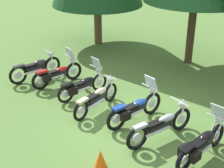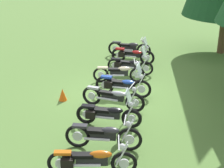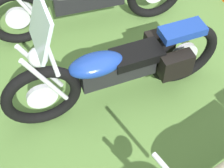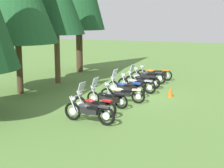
{
  "view_description": "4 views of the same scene",
  "coord_description": "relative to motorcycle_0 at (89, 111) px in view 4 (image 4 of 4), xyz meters",
  "views": [
    {
      "loc": [
        5.48,
        -6.67,
        5.47
      ],
      "look_at": [
        -1.16,
        0.35,
        0.85
      ],
      "focal_mm": 51.85,
      "sensor_mm": 36.0,
      "label": 1
    },
    {
      "loc": [
        12.33,
        1.53,
        5.74
      ],
      "look_at": [
        0.62,
        -0.19,
        0.74
      ],
      "focal_mm": 55.03,
      "sensor_mm": 36.0,
      "label": 2
    },
    {
      "loc": [
        -1.85,
        1.2,
        2.91
      ],
      "look_at": [
        -0.19,
        0.32,
        0.57
      ],
      "focal_mm": 53.98,
      "sensor_mm": 36.0,
      "label": 3
    },
    {
      "loc": [
        -16.88,
        -5.83,
        4.16
      ],
      "look_at": [
        -1.31,
        0.39,
        0.87
      ],
      "focal_mm": 55.59,
      "sensor_mm": 36.0,
      "label": 4
    }
  ],
  "objects": [
    {
      "name": "ground_plane",
      "position": [
        4.95,
        0.07,
        -0.47
      ],
      "size": [
        80.0,
        80.0,
        0.0
      ],
      "primitive_type": "plane",
      "color": "#547A38"
    },
    {
      "name": "motorcycle_6",
      "position": [
        7.39,
        0.01,
        -0.02
      ],
      "size": [
        0.61,
        2.22,
        1.35
      ],
      "rotation": [
        0.0,
        0.0,
        1.53
      ],
      "color": "black",
      "rests_on": "ground_plane"
    },
    {
      "name": "traffic_cone",
      "position": [
        5.7,
        -2.02,
        -0.23
      ],
      "size": [
        0.32,
        0.32,
        0.48
      ],
      "primitive_type": "cone",
      "color": "#EA590F",
      "rests_on": "ground_plane"
    },
    {
      "name": "motorcycle_4",
      "position": [
        4.97,
        0.2,
        0.01
      ],
      "size": [
        0.76,
        2.25,
        1.39
      ],
      "rotation": [
        0.0,
        0.0,
        1.45
      ],
      "color": "black",
      "rests_on": "ground_plane"
    },
    {
      "name": "motorcycle_8",
      "position": [
        10.01,
        -0.04,
        -0.01
      ],
      "size": [
        0.78,
        2.35,
        1.0
      ],
      "rotation": [
        0.0,
        0.0,
        1.72
      ],
      "color": "black",
      "rests_on": "ground_plane"
    },
    {
      "name": "motorcycle_2",
      "position": [
        2.52,
        0.24,
        -0.01
      ],
      "size": [
        0.73,
        2.15,
        1.35
      ],
      "rotation": [
        0.0,
        0.0,
        1.46
      ],
      "color": "black",
      "rests_on": "ground_plane"
    },
    {
      "name": "motorcycle_7",
      "position": [
        8.77,
        0.11,
        0.0
      ],
      "size": [
        0.63,
        2.29,
        1.03
      ],
      "rotation": [
        0.0,
        0.0,
        1.6
      ],
      "color": "black",
      "rests_on": "ground_plane"
    },
    {
      "name": "motorcycle_0",
      "position": [
        0.0,
        0.0,
        0.0
      ],
      "size": [
        0.68,
        2.3,
        1.03
      ],
      "rotation": [
        0.0,
        0.0,
        1.48
      ],
      "color": "black",
      "rests_on": "ground_plane"
    },
    {
      "name": "motorcycle_5",
      "position": [
        6.11,
        0.01,
        -0.02
      ],
      "size": [
        0.8,
        2.39,
        1.02
      ],
      "rotation": [
        0.0,
        0.0,
        1.37
      ],
      "color": "black",
      "rests_on": "ground_plane"
    },
    {
      "name": "motorcycle_1",
      "position": [
        1.05,
        0.23,
        -0.01
      ],
      "size": [
        0.73,
        2.19,
        1.38
      ],
      "rotation": [
        0.0,
        0.0,
        1.43
      ],
      "color": "black",
      "rests_on": "ground_plane"
    },
    {
      "name": "motorcycle_3",
      "position": [
        3.59,
        -0.08,
        -0.02
      ],
      "size": [
        0.68,
        2.25,
        0.99
      ],
      "rotation": [
        0.0,
        0.0,
        1.7
      ],
      "color": "black",
      "rests_on": "ground_plane"
    }
  ]
}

